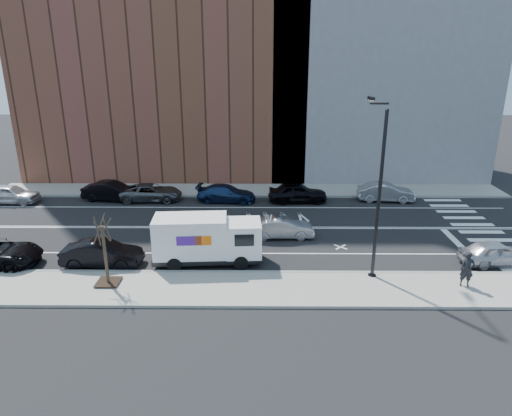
{
  "coord_description": "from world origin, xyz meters",
  "views": [
    {
      "loc": [
        0.91,
        -29.59,
        11.63
      ],
      "look_at": [
        0.65,
        0.13,
        1.4
      ],
      "focal_mm": 32.0,
      "sensor_mm": 36.0,
      "label": 1
    }
  ],
  "objects_px": {
    "fedex_van": "(207,239)",
    "pedestrian": "(467,269)",
    "far_parked_b": "(112,191)",
    "driving_sedan": "(282,228)",
    "near_parked_front": "(496,253)",
    "far_parked_a": "(10,194)"
  },
  "relations": [
    {
      "from": "fedex_van",
      "to": "pedestrian",
      "type": "relative_size",
      "value": 3.36
    },
    {
      "from": "fedex_van",
      "to": "far_parked_b",
      "type": "relative_size",
      "value": 1.33
    },
    {
      "from": "far_parked_a",
      "to": "pedestrian",
      "type": "height_order",
      "value": "pedestrian"
    },
    {
      "from": "far_parked_b",
      "to": "fedex_van",
      "type": "bearing_deg",
      "value": -134.39
    },
    {
      "from": "fedex_van",
      "to": "driving_sedan",
      "type": "distance_m",
      "value": 5.96
    },
    {
      "from": "far_parked_b",
      "to": "driving_sedan",
      "type": "height_order",
      "value": "far_parked_b"
    },
    {
      "from": "driving_sedan",
      "to": "near_parked_front",
      "type": "height_order",
      "value": "near_parked_front"
    },
    {
      "from": "far_parked_a",
      "to": "far_parked_b",
      "type": "distance_m",
      "value": 8.03
    },
    {
      "from": "fedex_van",
      "to": "far_parked_b",
      "type": "height_order",
      "value": "fedex_van"
    },
    {
      "from": "far_parked_a",
      "to": "driving_sedan",
      "type": "height_order",
      "value": "far_parked_a"
    },
    {
      "from": "pedestrian",
      "to": "near_parked_front",
      "type": "bearing_deg",
      "value": 54.95
    },
    {
      "from": "far_parked_a",
      "to": "far_parked_b",
      "type": "bearing_deg",
      "value": -82.42
    },
    {
      "from": "fedex_van",
      "to": "pedestrian",
      "type": "xyz_separation_m",
      "value": [
        13.64,
        -2.93,
        -0.39
      ]
    },
    {
      "from": "fedex_van",
      "to": "near_parked_front",
      "type": "relative_size",
      "value": 1.54
    },
    {
      "from": "driving_sedan",
      "to": "pedestrian",
      "type": "relative_size",
      "value": 2.22
    },
    {
      "from": "far_parked_b",
      "to": "near_parked_front",
      "type": "distance_m",
      "value": 28.19
    },
    {
      "from": "far_parked_a",
      "to": "pedestrian",
      "type": "bearing_deg",
      "value": -111.87
    },
    {
      "from": "fedex_van",
      "to": "driving_sedan",
      "type": "height_order",
      "value": "fedex_van"
    },
    {
      "from": "far_parked_b",
      "to": "driving_sedan",
      "type": "xyz_separation_m",
      "value": [
        13.55,
        -7.78,
        -0.1
      ]
    },
    {
      "from": "driving_sedan",
      "to": "near_parked_front",
      "type": "xyz_separation_m",
      "value": [
        12.1,
        -3.9,
        0.01
      ]
    },
    {
      "from": "fedex_van",
      "to": "near_parked_front",
      "type": "xyz_separation_m",
      "value": [
        16.58,
        -0.04,
        -0.79
      ]
    },
    {
      "from": "far_parked_b",
      "to": "far_parked_a",
      "type": "bearing_deg",
      "value": 102.87
    }
  ]
}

